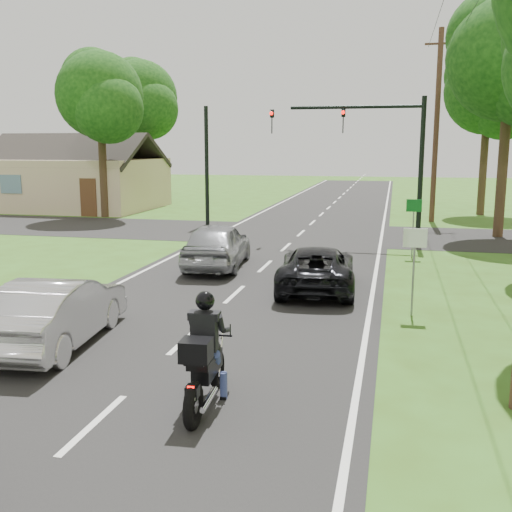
% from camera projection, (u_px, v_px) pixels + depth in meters
% --- Properties ---
extents(ground, '(140.00, 140.00, 0.00)m').
position_uv_depth(ground, '(186.00, 340.00, 12.64)').
color(ground, '#355718').
rests_on(ground, ground).
extents(road, '(8.00, 100.00, 0.01)m').
position_uv_depth(road, '(276.00, 256.00, 22.22)').
color(road, black).
rests_on(road, ground).
extents(cross_road, '(60.00, 7.00, 0.01)m').
position_uv_depth(cross_road, '(301.00, 233.00, 27.97)').
color(cross_road, black).
rests_on(cross_road, ground).
extents(motorcycle_rider, '(0.62, 2.18, 1.88)m').
position_uv_depth(motorcycle_rider, '(205.00, 363.00, 9.24)').
color(motorcycle_rider, black).
rests_on(motorcycle_rider, ground).
extents(dark_suv, '(2.44, 4.63, 1.24)m').
position_uv_depth(dark_suv, '(317.00, 268.00, 16.93)').
color(dark_suv, black).
rests_on(dark_suv, road).
extents(silver_sedan, '(1.92, 4.40, 1.41)m').
position_uv_depth(silver_sedan, '(57.00, 311.00, 12.20)').
color(silver_sedan, silver).
rests_on(silver_sedan, road).
extents(silver_suv, '(2.23, 4.64, 1.53)m').
position_uv_depth(silver_suv, '(217.00, 245.00, 20.02)').
color(silver_suv, '#989A9F').
rests_on(silver_suv, road).
extents(traffic_signal, '(6.38, 0.44, 6.00)m').
position_uv_depth(traffic_signal, '(375.00, 143.00, 24.56)').
color(traffic_signal, black).
rests_on(traffic_signal, ground).
extents(signal_pole_far, '(0.20, 0.20, 6.00)m').
position_uv_depth(signal_pole_far, '(207.00, 166.00, 30.49)').
color(signal_pole_far, black).
rests_on(signal_pole_far, ground).
extents(utility_pole_far, '(1.60, 0.28, 10.00)m').
position_uv_depth(utility_pole_far, '(436.00, 126.00, 31.42)').
color(utility_pole_far, '#513225').
rests_on(utility_pole_far, ground).
extents(sign_white, '(0.55, 0.07, 2.12)m').
position_uv_depth(sign_white, '(415.00, 250.00, 14.16)').
color(sign_white, slate).
rests_on(sign_white, ground).
extents(sign_green, '(0.55, 0.07, 2.12)m').
position_uv_depth(sign_green, '(414.00, 214.00, 21.78)').
color(sign_green, slate).
rests_on(sign_green, ground).
extents(tree_row_e, '(5.28, 5.12, 9.61)m').
position_uv_depth(tree_row_e, '(494.00, 96.00, 34.00)').
color(tree_row_e, '#332316').
rests_on(tree_row_e, ground).
extents(tree_left_near, '(5.12, 4.96, 9.22)m').
position_uv_depth(tree_left_near, '(103.00, 100.00, 33.00)').
color(tree_left_near, '#332316').
rests_on(tree_left_near, ground).
extents(tree_left_far, '(5.76, 5.58, 10.14)m').
position_uv_depth(tree_left_far, '(142.00, 102.00, 42.88)').
color(tree_left_far, '#332316').
rests_on(tree_left_far, ground).
extents(house, '(10.20, 8.00, 4.84)m').
position_uv_depth(house, '(76.00, 181.00, 38.85)').
color(house, tan).
rests_on(house, ground).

